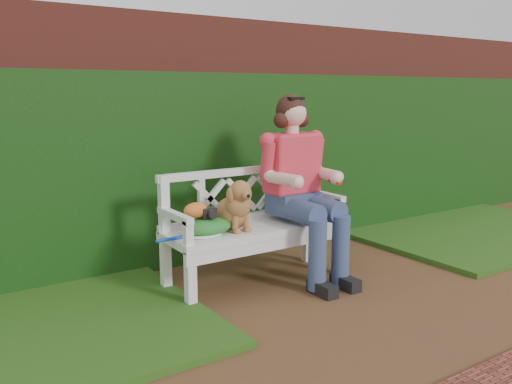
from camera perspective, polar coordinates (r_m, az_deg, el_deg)
ground at (r=4.14m, az=12.29°, el=-11.48°), size 60.00×60.00×0.00m
brick_wall at (r=5.35m, az=-2.05°, el=5.85°), size 10.00×0.30×2.20m
ivy_hedge at (r=5.19m, az=-0.75°, el=2.94°), size 10.00×0.18×1.70m
grass_right at (r=6.47m, az=21.45°, el=-3.72°), size 2.60×2.00×0.05m
garden_bench at (r=4.42m, az=-0.00°, el=-6.51°), size 1.64×0.78×0.48m
seated_woman at (r=4.50m, az=4.19°, el=0.74°), size 0.82×0.99×1.55m
dog at (r=4.18m, az=-2.35°, el=-1.26°), size 0.37×0.43×0.40m
tennis_racket at (r=4.05m, az=-5.86°, el=-4.43°), size 0.58×0.29×0.03m
green_bag at (r=4.08m, az=-5.21°, el=-3.57°), size 0.44×0.38×0.13m
camera_item at (r=4.05m, az=-5.09°, el=-2.16°), size 0.11×0.09×0.08m
baseball_glove at (r=4.04m, az=-6.37°, el=-1.93°), size 0.22×0.18×0.12m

